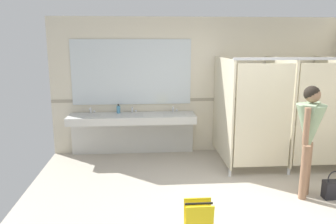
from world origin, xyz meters
TOP-DOWN VIEW (x-y plane):
  - ground_plane at (0.00, 0.00)m, footprint 5.89×5.47m
  - wall_back at (0.00, 2.49)m, footprint 5.89×0.12m
  - wall_back_tile_band at (0.00, 2.43)m, footprint 5.89×0.01m
  - vanity_counter at (-1.40, 2.22)m, footprint 2.37×0.56m
  - mirror_panel at (-1.40, 2.42)m, footprint 2.27×0.02m
  - bathroom_stalls at (1.22, 1.51)m, footprint 2.05×1.40m
  - person_standing at (1.10, 0.30)m, footprint 0.56×0.56m
  - handbag at (1.50, 0.20)m, footprint 0.30×0.15m
  - soap_dispenser at (-1.66, 2.30)m, footprint 0.07×0.07m

SIDE VIEW (x-z plane):
  - ground_plane at x=0.00m, z-range -0.10..0.00m
  - handbag at x=1.50m, z-range -0.07..0.35m
  - vanity_counter at x=-1.40m, z-range 0.14..1.08m
  - soap_dispenser at x=-1.66m, z-range 0.81..0.99m
  - person_standing at x=1.10m, z-range 0.21..1.80m
  - bathroom_stalls at x=1.22m, z-range 0.05..1.98m
  - wall_back_tile_band at x=0.00m, z-range 1.02..1.08m
  - wall_back at x=0.00m, z-range 0.00..2.63m
  - mirror_panel at x=-1.40m, z-range 0.98..2.22m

